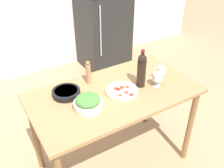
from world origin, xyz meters
TOP-DOWN VIEW (x-y plane):
  - ground_plane at (0.00, 0.00)m, footprint 14.00×14.00m
  - refrigerator at (0.98, 1.93)m, footprint 0.72×0.73m
  - prep_counter at (0.00, 0.00)m, footprint 1.47×0.80m
  - wine_bottle at (0.25, -0.04)m, footprint 0.08×0.08m
  - wine_glass_near at (0.37, -0.12)m, footprint 0.08×0.08m
  - wine_glass_far at (0.48, -0.05)m, footprint 0.08×0.08m
  - pepper_mill at (-0.12, 0.24)m, footprint 0.05×0.05m
  - salad_bowl at (-0.29, -0.08)m, footprint 0.23×0.23m
  - homemade_pizza at (0.05, -0.04)m, footprint 0.29×0.29m
  - cast_iron_skillet at (-0.37, 0.17)m, footprint 0.24×0.37m

SIDE VIEW (x-z plane):
  - ground_plane at x=0.00m, z-range 0.00..0.00m
  - prep_counter at x=0.00m, z-range 0.33..1.23m
  - refrigerator at x=0.98m, z-range 0.00..1.74m
  - homemade_pizza at x=0.05m, z-range 0.90..0.93m
  - cast_iron_skillet at x=-0.37m, z-range 0.90..0.95m
  - salad_bowl at x=-0.29m, z-range 0.89..1.02m
  - wine_glass_near at x=0.37m, z-range 0.93..1.05m
  - wine_glass_far at x=0.48m, z-range 0.93..1.05m
  - pepper_mill at x=-0.12m, z-range 0.90..1.12m
  - wine_bottle at x=0.25m, z-range 0.89..1.24m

